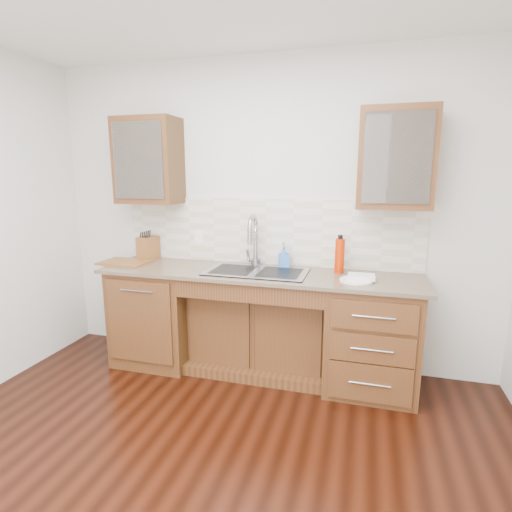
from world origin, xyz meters
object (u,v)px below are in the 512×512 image
(soap_bottle, at_px, (284,257))
(water_bottle, at_px, (340,256))
(plate, at_px, (356,280))
(cutting_board, at_px, (125,262))
(knife_block, at_px, (148,248))

(soap_bottle, distance_m, water_bottle, 0.49)
(water_bottle, bearing_deg, soap_bottle, 171.57)
(soap_bottle, xyz_separation_m, plate, (0.63, -0.30, -0.08))
(soap_bottle, xyz_separation_m, cutting_board, (-1.43, -0.24, -0.08))
(water_bottle, xyz_separation_m, knife_block, (-1.80, 0.05, -0.03))
(water_bottle, xyz_separation_m, plate, (0.15, -0.23, -0.14))
(soap_bottle, xyz_separation_m, knife_block, (-1.32, -0.02, 0.02))
(soap_bottle, height_order, knife_block, knife_block)
(soap_bottle, relative_size, cutting_board, 0.43)
(water_bottle, relative_size, plate, 1.14)
(knife_block, distance_m, cutting_board, 0.27)
(knife_block, bearing_deg, soap_bottle, 13.36)
(cutting_board, bearing_deg, plate, -1.62)
(plate, bearing_deg, soap_bottle, 154.28)
(water_bottle, xyz_separation_m, cutting_board, (-1.91, -0.17, -0.13))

